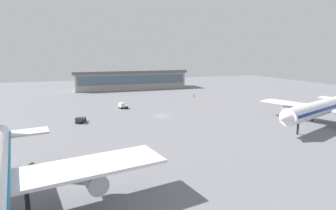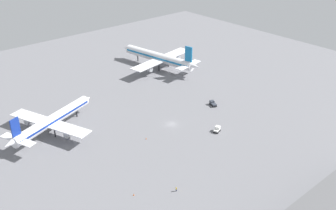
{
  "view_description": "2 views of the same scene",
  "coord_description": "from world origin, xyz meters",
  "px_view_note": "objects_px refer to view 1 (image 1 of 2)",
  "views": [
    {
      "loc": [
        28.51,
        87.52,
        21.05
      ],
      "look_at": [
        -4.95,
        -7.08,
        2.25
      ],
      "focal_mm": 29.19,
      "sensor_mm": 36.0,
      "label": 1
    },
    {
      "loc": [
        -97.74,
        -109.78,
        84.54
      ],
      "look_at": [
        3.68,
        6.51,
        5.57
      ],
      "focal_mm": 41.89,
      "sensor_mm": 36.0,
      "label": 2
    }
  ],
  "objects_px": {
    "pushback_tractor": "(80,120)",
    "baggage_tug": "(123,106)",
    "safety_cone_mid_apron": "(223,97)",
    "ground_crew_worker": "(194,95)",
    "airplane_at_gate": "(322,107)",
    "safety_cone_near_gate": "(200,111)"
  },
  "relations": [
    {
      "from": "ground_crew_worker",
      "to": "baggage_tug",
      "type": "bearing_deg",
      "value": -77.68
    },
    {
      "from": "pushback_tractor",
      "to": "ground_crew_worker",
      "type": "relative_size",
      "value": 2.87
    },
    {
      "from": "ground_crew_worker",
      "to": "safety_cone_mid_apron",
      "type": "bearing_deg",
      "value": 45.92
    },
    {
      "from": "safety_cone_mid_apron",
      "to": "pushback_tractor",
      "type": "bearing_deg",
      "value": 22.28
    },
    {
      "from": "airplane_at_gate",
      "to": "pushback_tractor",
      "type": "bearing_deg",
      "value": -42.01
    },
    {
      "from": "pushback_tractor",
      "to": "safety_cone_mid_apron",
      "type": "relative_size",
      "value": 7.98
    },
    {
      "from": "pushback_tractor",
      "to": "safety_cone_mid_apron",
      "type": "distance_m",
      "value": 72.27
    },
    {
      "from": "pushback_tractor",
      "to": "safety_cone_near_gate",
      "type": "xyz_separation_m",
      "value": [
        -42.54,
        -2.98,
        -0.67
      ]
    },
    {
      "from": "ground_crew_worker",
      "to": "pushback_tractor",
      "type": "bearing_deg",
      "value": -69.22
    },
    {
      "from": "pushback_tractor",
      "to": "baggage_tug",
      "type": "distance_m",
      "value": 24.13
    },
    {
      "from": "ground_crew_worker",
      "to": "safety_cone_mid_apron",
      "type": "height_order",
      "value": "ground_crew_worker"
    },
    {
      "from": "airplane_at_gate",
      "to": "ground_crew_worker",
      "type": "relative_size",
      "value": 28.22
    },
    {
      "from": "pushback_tractor",
      "to": "baggage_tug",
      "type": "relative_size",
      "value": 1.31
    },
    {
      "from": "baggage_tug",
      "to": "safety_cone_mid_apron",
      "type": "bearing_deg",
      "value": 170.66
    },
    {
      "from": "baggage_tug",
      "to": "safety_cone_near_gate",
      "type": "relative_size",
      "value": 6.1
    },
    {
      "from": "baggage_tug",
      "to": "safety_cone_mid_apron",
      "type": "xyz_separation_m",
      "value": [
        -50.53,
        -9.64,
        -0.86
      ]
    },
    {
      "from": "baggage_tug",
      "to": "ground_crew_worker",
      "type": "height_order",
      "value": "baggage_tug"
    },
    {
      "from": "airplane_at_gate",
      "to": "safety_cone_mid_apron",
      "type": "distance_m",
      "value": 54.87
    },
    {
      "from": "safety_cone_near_gate",
      "to": "ground_crew_worker",
      "type": "bearing_deg",
      "value": -111.3
    },
    {
      "from": "safety_cone_near_gate",
      "to": "safety_cone_mid_apron",
      "type": "distance_m",
      "value": 34.47
    },
    {
      "from": "airplane_at_gate",
      "to": "baggage_tug",
      "type": "height_order",
      "value": "airplane_at_gate"
    },
    {
      "from": "ground_crew_worker",
      "to": "safety_cone_mid_apron",
      "type": "distance_m",
      "value": 14.07
    }
  ]
}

